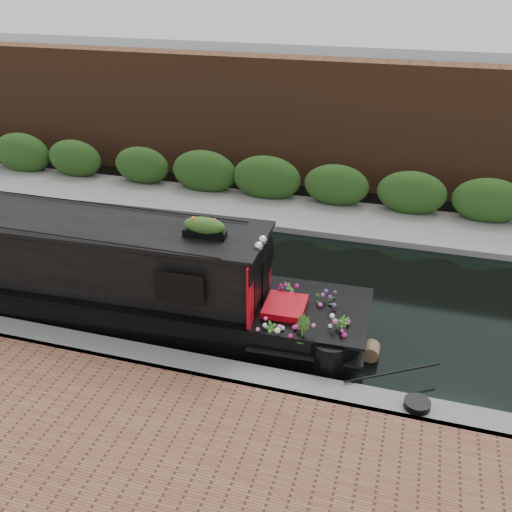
# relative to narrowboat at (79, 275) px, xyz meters

# --- Properties ---
(ground) EXTENTS (80.00, 80.00, 0.00)m
(ground) POSITION_rel_narrowboat_xyz_m (2.14, 1.89, -0.81)
(ground) COLOR black
(ground) RESTS_ON ground
(near_bank_coping) EXTENTS (40.00, 0.60, 0.50)m
(near_bank_coping) POSITION_rel_narrowboat_xyz_m (2.14, -1.41, -0.81)
(near_bank_coping) COLOR slate
(near_bank_coping) RESTS_ON ground
(far_bank_path) EXTENTS (40.00, 2.40, 0.34)m
(far_bank_path) POSITION_rel_narrowboat_xyz_m (2.14, 6.09, -0.81)
(far_bank_path) COLOR gray
(far_bank_path) RESTS_ON ground
(far_hedge) EXTENTS (40.00, 1.10, 2.80)m
(far_hedge) POSITION_rel_narrowboat_xyz_m (2.14, 6.99, -0.81)
(far_hedge) COLOR #244717
(far_hedge) RESTS_ON ground
(far_brick_wall) EXTENTS (40.00, 1.00, 8.00)m
(far_brick_wall) POSITION_rel_narrowboat_xyz_m (2.14, 9.09, -0.81)
(far_brick_wall) COLOR #53301C
(far_brick_wall) RESTS_ON ground
(narrowboat) EXTENTS (11.62, 2.46, 2.71)m
(narrowboat) POSITION_rel_narrowboat_xyz_m (0.00, 0.00, 0.00)
(narrowboat) COLOR black
(narrowboat) RESTS_ON ground
(rope_fender) EXTENTS (0.32, 0.35, 0.32)m
(rope_fender) POSITION_rel_narrowboat_xyz_m (6.15, 0.00, -0.65)
(rope_fender) COLOR brown
(rope_fender) RESTS_ON ground
(coiled_mooring_rope) EXTENTS (0.43, 0.43, 0.12)m
(coiled_mooring_rope) POSITION_rel_narrowboat_xyz_m (7.05, -1.41, -0.50)
(coiled_mooring_rope) COLOR black
(coiled_mooring_rope) RESTS_ON near_bank_coping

